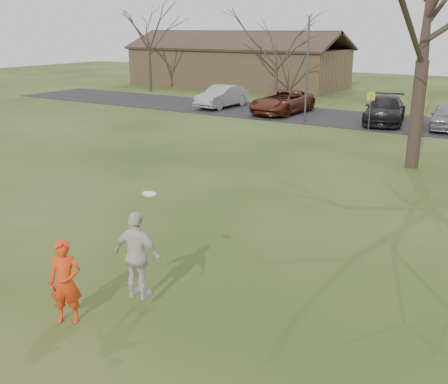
{
  "coord_description": "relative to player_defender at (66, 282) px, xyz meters",
  "views": [
    {
      "loc": [
        6.72,
        -6.66,
        5.4
      ],
      "look_at": [
        0.0,
        4.0,
        1.5
      ],
      "focal_mm": 42.78,
      "sensor_mm": 36.0,
      "label": 1
    }
  ],
  "objects": [
    {
      "name": "ground",
      "position": [
        0.62,
        0.59,
        -0.83
      ],
      "size": [
        120.0,
        120.0,
        0.0
      ],
      "primitive_type": "plane",
      "color": "#1E380F",
      "rests_on": "ground"
    },
    {
      "name": "parking_strip",
      "position": [
        0.62,
        25.59,
        -0.81
      ],
      "size": [
        62.0,
        6.5,
        0.04
      ],
      "primitive_type": "cube",
      "color": "black",
      "rests_on": "ground"
    },
    {
      "name": "player_defender",
      "position": [
        0.0,
        0.0,
        0.0
      ],
      "size": [
        0.73,
        0.66,
        1.66
      ],
      "primitive_type": "imported",
      "rotation": [
        0.0,
        0.0,
        0.56
      ],
      "color": "red",
      "rests_on": "ground"
    },
    {
      "name": "car_1",
      "position": [
        -12.74,
        25.52,
        -0.03
      ],
      "size": [
        1.87,
        4.69,
        1.52
      ],
      "primitive_type": "imported",
      "rotation": [
        0.0,
        0.0,
        -0.06
      ],
      "color": "#96959B",
      "rests_on": "parking_strip"
    },
    {
      "name": "car_2",
      "position": [
        -7.97,
        25.27,
        -0.04
      ],
      "size": [
        2.72,
        5.5,
        1.5
      ],
      "primitive_type": "imported",
      "rotation": [
        0.0,
        0.0,
        -0.04
      ],
      "color": "#542213",
      "rests_on": "parking_strip"
    },
    {
      "name": "car_3",
      "position": [
        -1.3,
        25.22,
        -0.03
      ],
      "size": [
        3.13,
        5.57,
        1.53
      ],
      "primitive_type": "imported",
      "rotation": [
        0.0,
        0.0,
        0.2
      ],
      "color": "black",
      "rests_on": "parking_strip"
    },
    {
      "name": "car_4",
      "position": [
        2.12,
        25.05,
        -0.12
      ],
      "size": [
        2.19,
        4.15,
        1.35
      ],
      "primitive_type": "imported",
      "rotation": [
        0.0,
        0.0,
        0.16
      ],
      "color": "gray",
      "rests_on": "parking_strip"
    },
    {
      "name": "catching_play",
      "position": [
        0.82,
        1.12,
        0.31
      ],
      "size": [
        1.09,
        0.65,
        2.16
      ],
      "color": "beige",
      "rests_on": "ground"
    },
    {
      "name": "building",
      "position": [
        -19.38,
        38.59,
        1.1
      ],
      "size": [
        20.6,
        8.5,
        5.14
      ],
      "color": "#8C6D4C",
      "rests_on": "ground"
    },
    {
      "name": "lamp_post",
      "position": [
        -5.38,
        23.09,
        3.14
      ],
      "size": [
        0.34,
        0.34,
        6.27
      ],
      "color": "#47474C",
      "rests_on": "ground"
    },
    {
      "name": "sign_yellow",
      "position": [
        -1.38,
        22.59,
        0.62
      ],
      "size": [
        0.35,
        0.35,
        2.08
      ],
      "color": "#47474C",
      "rests_on": "ground"
    }
  ]
}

